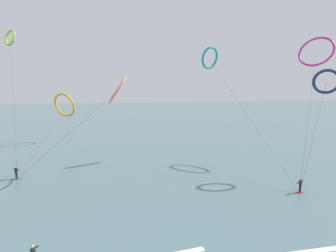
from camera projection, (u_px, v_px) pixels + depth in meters
sea_water at (132, 115)px, 109.75m from camera, size 400.00×200.00×0.08m
surfer_crimson at (300, 187)px, 27.45m from camera, size 1.40×0.67×1.70m
surfer_emerald at (16, 174)px, 31.68m from camera, size 1.40×0.60×1.70m
kite_navy at (326, 82)px, 31.87m from camera, size 8.45×6.55×14.38m
kite_coral at (118, 90)px, 32.15m from camera, size 14.74×4.37×13.55m
kite_lime at (10, 38)px, 48.98m from camera, size 9.61×24.30×23.69m
kite_teal at (210, 58)px, 41.12m from camera, size 6.60×19.00×18.88m
kite_amber at (64, 105)px, 53.27m from camera, size 5.60×25.37×10.96m
kite_magenta at (316, 52)px, 39.73m from camera, size 14.58×15.91×20.36m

